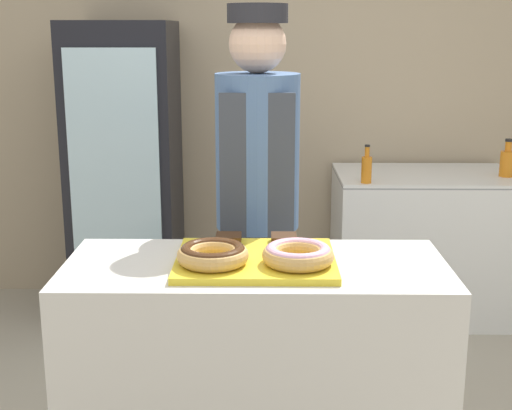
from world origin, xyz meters
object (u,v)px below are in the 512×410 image
(donut_light_glaze, at_px, (298,254))
(bottle_orange_b, at_px, (367,168))
(beverage_fridge, at_px, (126,173))
(chest_freezer, at_px, (422,244))
(brownie_back_left, at_px, (229,239))
(baker_person, at_px, (258,205))
(serving_tray, at_px, (256,260))
(bottle_orange, at_px, (507,162))
(donut_chocolate_glaze, at_px, (213,254))
(brownie_back_right, at_px, (284,239))

(donut_light_glaze, relative_size, bottle_orange_b, 1.14)
(beverage_fridge, xyz_separation_m, chest_freezer, (1.74, 0.01, -0.42))
(brownie_back_left, relative_size, baker_person, 0.05)
(serving_tray, xyz_separation_m, bottle_orange, (1.39, 1.66, 0.03))
(chest_freezer, distance_m, bottle_orange, 0.67)
(baker_person, bearing_deg, donut_chocolate_glaze, -101.64)
(beverage_fridge, bearing_deg, donut_chocolate_glaze, -70.69)
(bottle_orange_b, bearing_deg, serving_tray, -111.44)
(chest_freezer, xyz_separation_m, bottle_orange, (0.43, -0.08, 0.51))
(donut_light_glaze, bearing_deg, beverage_fridge, 116.78)
(donut_light_glaze, bearing_deg, brownie_back_left, 136.08)
(donut_chocolate_glaze, height_order, baker_person, baker_person)
(serving_tray, distance_m, baker_person, 0.61)
(serving_tray, relative_size, bottle_orange_b, 2.58)
(brownie_back_left, relative_size, chest_freezer, 0.09)
(bottle_orange, bearing_deg, bottle_orange_b, -167.21)
(brownie_back_right, height_order, beverage_fridge, beverage_fridge)
(donut_light_glaze, height_order, bottle_orange_b, bottle_orange_b)
(donut_chocolate_glaze, xyz_separation_m, donut_light_glaze, (0.28, 0.00, 0.00))
(serving_tray, bearing_deg, chest_freezer, 61.04)
(brownie_back_left, relative_size, bottle_orange, 0.43)
(bottle_orange, distance_m, bottle_orange_b, 0.84)
(serving_tray, height_order, brownie_back_left, brownie_back_left)
(bottle_orange_b, bearing_deg, donut_light_glaze, -105.85)
(beverage_fridge, relative_size, bottle_orange, 8.01)
(baker_person, bearing_deg, bottle_orange, 37.08)
(donut_chocolate_glaze, distance_m, beverage_fridge, 1.92)
(donut_light_glaze, xyz_separation_m, bottle_orange_b, (0.44, 1.55, -0.02))
(brownie_back_left, height_order, brownie_back_right, same)
(brownie_back_left, distance_m, bottle_orange, 2.12)
(serving_tray, relative_size, donut_chocolate_glaze, 2.27)
(brownie_back_left, height_order, chest_freezer, brownie_back_left)
(bottle_orange, bearing_deg, donut_chocolate_glaze, -131.48)
(beverage_fridge, xyz_separation_m, bottle_orange_b, (1.35, -0.26, 0.08))
(donut_chocolate_glaze, distance_m, brownie_back_left, 0.23)
(serving_tray, bearing_deg, beverage_fridge, 114.03)
(brownie_back_right, height_order, baker_person, baker_person)
(beverage_fridge, bearing_deg, brownie_back_right, -61.05)
(serving_tray, relative_size, beverage_fridge, 0.31)
(donut_light_glaze, distance_m, bottle_orange, 2.14)
(donut_chocolate_glaze, relative_size, bottle_orange, 1.11)
(donut_chocolate_glaze, bearing_deg, beverage_fridge, 109.31)
(baker_person, height_order, chest_freezer, baker_person)
(serving_tray, distance_m, brownie_back_left, 0.19)
(donut_light_glaze, distance_m, brownie_back_right, 0.23)
(brownie_back_right, relative_size, bottle_orange, 0.43)
(bottle_orange_b, bearing_deg, bottle_orange, 12.79)
(baker_person, relative_size, bottle_orange_b, 8.46)
(donut_light_glaze, xyz_separation_m, baker_person, (-0.14, 0.68, -0.00))
(brownie_back_right, distance_m, bottle_orange_b, 1.40)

